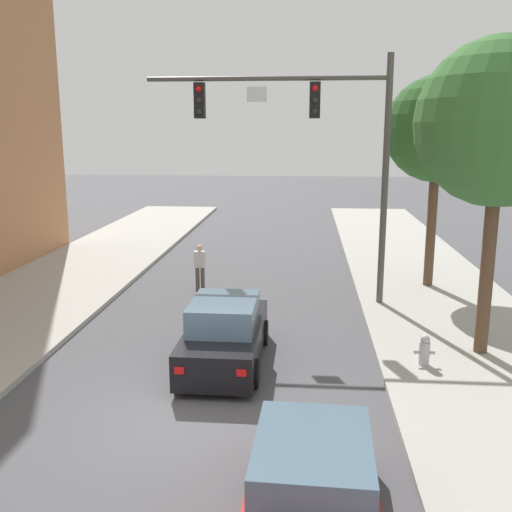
% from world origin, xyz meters
% --- Properties ---
extents(ground_plane, '(120.00, 120.00, 0.00)m').
position_xyz_m(ground_plane, '(0.00, 0.00, 0.00)').
color(ground_plane, '#4C4C51').
extents(traffic_signal_mast, '(7.30, 0.38, 7.50)m').
position_xyz_m(traffic_signal_mast, '(2.51, 7.65, 5.38)').
color(traffic_signal_mast, '#514C47').
rests_on(traffic_signal_mast, sidewalk_right).
extents(car_lead_black, '(1.86, 4.25, 1.60)m').
position_xyz_m(car_lead_black, '(0.37, 2.73, 0.72)').
color(car_lead_black, black).
rests_on(car_lead_black, ground).
extents(car_following_red, '(1.94, 4.29, 1.60)m').
position_xyz_m(car_following_red, '(2.37, -3.29, 0.72)').
color(car_following_red, '#B21E1E').
rests_on(car_following_red, ground).
extents(pedestrian_crossing_road, '(0.36, 0.22, 1.64)m').
position_xyz_m(pedestrian_crossing_road, '(-1.35, 8.92, 0.91)').
color(pedestrian_crossing_road, brown).
rests_on(pedestrian_crossing_road, ground).
extents(fire_hydrant, '(0.48, 0.24, 0.72)m').
position_xyz_m(fire_hydrant, '(5.01, 2.68, 0.51)').
color(fire_hydrant, '#B2B2B7').
rests_on(fire_hydrant, sidewalk_right).
extents(street_tree_nearest, '(3.82, 3.82, 7.39)m').
position_xyz_m(street_tree_nearest, '(6.55, 3.62, 5.60)').
color(street_tree_nearest, brown).
rests_on(street_tree_nearest, sidewalk_right).
extents(street_tree_second, '(3.51, 3.51, 7.10)m').
position_xyz_m(street_tree_second, '(6.54, 9.89, 5.46)').
color(street_tree_second, brown).
rests_on(street_tree_second, sidewalk_right).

